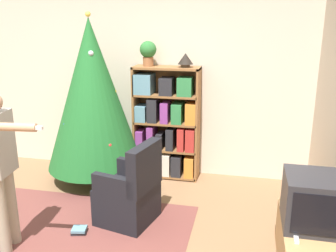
{
  "coord_description": "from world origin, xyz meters",
  "views": [
    {
      "loc": [
        1.38,
        -2.75,
        2.18
      ],
      "look_at": [
        0.56,
        1.02,
        1.05
      ],
      "focal_mm": 40.0,
      "sensor_mm": 36.0,
      "label": 1
    }
  ],
  "objects_px": {
    "bookshelf": "(166,125)",
    "armchair": "(130,194)",
    "potted_plant": "(148,52)",
    "table_lamp": "(185,59)",
    "standing_person": "(1,160)",
    "christmas_tree": "(93,95)",
    "television": "(312,201)"
  },
  "relations": [
    {
      "from": "armchair",
      "to": "television",
      "type": "bearing_deg",
      "value": 89.92
    },
    {
      "from": "potted_plant",
      "to": "standing_person",
      "type": "bearing_deg",
      "value": -113.03
    },
    {
      "from": "standing_person",
      "to": "bookshelf",
      "type": "bearing_deg",
      "value": 144.93
    },
    {
      "from": "armchair",
      "to": "table_lamp",
      "type": "xyz_separation_m",
      "value": [
        0.37,
        1.3,
        1.33
      ]
    },
    {
      "from": "bookshelf",
      "to": "table_lamp",
      "type": "xyz_separation_m",
      "value": [
        0.25,
        0.01,
        0.9
      ]
    },
    {
      "from": "armchair",
      "to": "standing_person",
      "type": "relative_size",
      "value": 0.59
    },
    {
      "from": "bookshelf",
      "to": "armchair",
      "type": "bearing_deg",
      "value": -95.2
    },
    {
      "from": "standing_person",
      "to": "table_lamp",
      "type": "height_order",
      "value": "table_lamp"
    },
    {
      "from": "television",
      "to": "standing_person",
      "type": "height_order",
      "value": "standing_person"
    },
    {
      "from": "table_lamp",
      "to": "christmas_tree",
      "type": "bearing_deg",
      "value": -163.76
    },
    {
      "from": "potted_plant",
      "to": "table_lamp",
      "type": "height_order",
      "value": "potted_plant"
    },
    {
      "from": "christmas_tree",
      "to": "armchair",
      "type": "bearing_deg",
      "value": -50.29
    },
    {
      "from": "bookshelf",
      "to": "television",
      "type": "distance_m",
      "value": 2.39
    },
    {
      "from": "potted_plant",
      "to": "television",
      "type": "bearing_deg",
      "value": -42.02
    },
    {
      "from": "christmas_tree",
      "to": "standing_person",
      "type": "bearing_deg",
      "value": -96.5
    },
    {
      "from": "bookshelf",
      "to": "potted_plant",
      "type": "distance_m",
      "value": 1.02
    },
    {
      "from": "armchair",
      "to": "standing_person",
      "type": "height_order",
      "value": "standing_person"
    },
    {
      "from": "television",
      "to": "christmas_tree",
      "type": "height_order",
      "value": "christmas_tree"
    },
    {
      "from": "television",
      "to": "christmas_tree",
      "type": "bearing_deg",
      "value": 151.8
    },
    {
      "from": "standing_person",
      "to": "christmas_tree",
      "type": "bearing_deg",
      "value": 167.31
    },
    {
      "from": "potted_plant",
      "to": "table_lamp",
      "type": "distance_m",
      "value": 0.51
    },
    {
      "from": "standing_person",
      "to": "armchair",
      "type": "bearing_deg",
      "value": 119.79
    },
    {
      "from": "table_lamp",
      "to": "television",
      "type": "bearing_deg",
      "value": -50.65
    },
    {
      "from": "television",
      "to": "standing_person",
      "type": "distance_m",
      "value": 2.8
    },
    {
      "from": "christmas_tree",
      "to": "armchair",
      "type": "distance_m",
      "value": 1.53
    },
    {
      "from": "bookshelf",
      "to": "christmas_tree",
      "type": "relative_size",
      "value": 0.69
    },
    {
      "from": "bookshelf",
      "to": "christmas_tree",
      "type": "bearing_deg",
      "value": -160.33
    },
    {
      "from": "christmas_tree",
      "to": "table_lamp",
      "type": "bearing_deg",
      "value": 16.24
    },
    {
      "from": "table_lamp",
      "to": "standing_person",
      "type": "bearing_deg",
      "value": -123.9
    },
    {
      "from": "christmas_tree",
      "to": "potted_plant",
      "type": "bearing_deg",
      "value": 26.97
    },
    {
      "from": "bookshelf",
      "to": "standing_person",
      "type": "relative_size",
      "value": 1.0
    },
    {
      "from": "television",
      "to": "table_lamp",
      "type": "height_order",
      "value": "table_lamp"
    }
  ]
}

